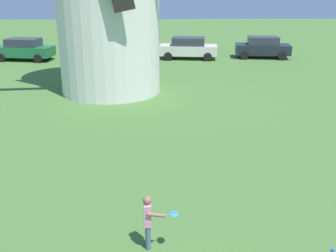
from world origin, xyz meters
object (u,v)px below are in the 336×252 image
Objects in this scene: parked_car_green at (24,49)px; parked_car_black at (263,47)px; parked_car_red at (105,47)px; player_far at (149,219)px; parked_car_cream at (188,48)px.

parked_car_black is at bearing 1.58° from parked_car_green.
player_far is at bearing -81.04° from parked_car_red.
parked_car_cream is at bearing -177.66° from parked_car_black.
player_far is 0.29× the size of parked_car_green.
player_far is at bearing -67.28° from parked_car_green.
parked_car_green is (-9.30, 22.20, 0.12)m from player_far.
parked_car_cream is at bearing 83.55° from player_far.
parked_car_green is 11.84m from parked_car_cream.
player_far is 0.28× the size of parked_car_cream.
parked_car_black is (8.08, 22.68, 0.12)m from player_far.
parked_car_cream is at bearing 1.22° from parked_car_green.
parked_car_green is at bearing 112.72° from player_far.
parked_car_cream is (6.13, -0.30, -0.00)m from parked_car_red.
player_far is at bearing -109.62° from parked_car_black.
parked_car_red is (-3.59, 22.76, 0.12)m from player_far.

